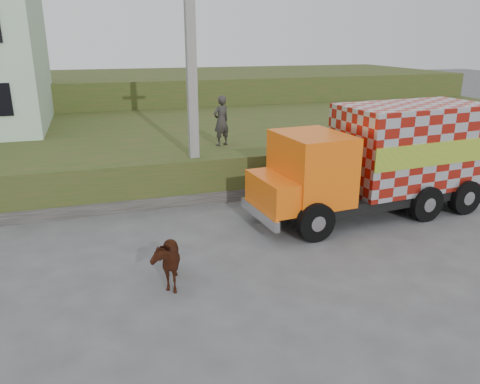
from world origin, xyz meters
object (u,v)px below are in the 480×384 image
object	(u,v)px
cargo_truck	(383,159)
cow	(165,259)
pedestrian	(221,121)
utility_pole	(192,77)

from	to	relation	value
cargo_truck	cow	world-z (taller)	cargo_truck
cow	pedestrian	distance (m)	7.79
cow	pedestrian	bearing A→B (deg)	71.08
cow	pedestrian	world-z (taller)	pedestrian
cargo_truck	pedestrian	world-z (taller)	cargo_truck
utility_pole	cargo_truck	distance (m)	6.47
utility_pole	cow	size ratio (longest dim) A/B	5.58
utility_pole	cargo_truck	xyz separation A→B (m)	(5.28, -2.91, -2.35)
cargo_truck	cow	xyz separation A→B (m)	(-7.15, -2.55, -1.12)
cow	pedestrian	size ratio (longest dim) A/B	0.79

